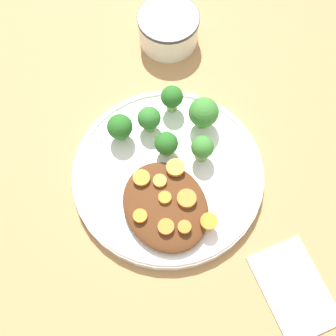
# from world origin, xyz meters

# --- Properties ---
(ground_plane) EXTENTS (4.00, 4.00, 0.00)m
(ground_plane) POSITION_xyz_m (0.00, 0.00, 0.00)
(ground_plane) COLOR tan
(plate) EXTENTS (0.28, 0.28, 0.02)m
(plate) POSITION_xyz_m (0.00, 0.00, 0.01)
(plate) COLOR white
(plate) RESTS_ON ground_plane
(dip_bowl) EXTENTS (0.10, 0.10, 0.06)m
(dip_bowl) POSITION_xyz_m (-0.23, 0.12, 0.03)
(dip_bowl) COLOR white
(dip_bowl) RESTS_ON ground_plane
(stew_mound) EXTENTS (0.14, 0.11, 0.02)m
(stew_mound) POSITION_xyz_m (0.05, -0.03, 0.03)
(stew_mound) COLOR #5B3319
(stew_mound) RESTS_ON plate
(broccoli_floret_0) EXTENTS (0.04, 0.04, 0.05)m
(broccoli_floret_0) POSITION_xyz_m (-0.08, 0.01, 0.04)
(broccoli_floret_0) COLOR #7FA85B
(broccoli_floret_0) RESTS_ON plate
(broccoli_floret_1) EXTENTS (0.04, 0.04, 0.06)m
(broccoli_floret_1) POSITION_xyz_m (-0.05, 0.08, 0.05)
(broccoli_floret_1) COLOR #759E51
(broccoli_floret_1) RESTS_ON plate
(broccoli_floret_2) EXTENTS (0.04, 0.04, 0.05)m
(broccoli_floret_2) POSITION_xyz_m (-0.08, -0.04, 0.05)
(broccoli_floret_2) COLOR #759E51
(broccoli_floret_2) RESTS_ON plate
(broccoli_floret_3) EXTENTS (0.03, 0.03, 0.05)m
(broccoli_floret_3) POSITION_xyz_m (-0.09, 0.05, 0.05)
(broccoli_floret_3) COLOR #7FA85B
(broccoli_floret_3) RESTS_ON plate
(broccoli_floret_4) EXTENTS (0.03, 0.03, 0.04)m
(broccoli_floret_4) POSITION_xyz_m (-0.03, 0.01, 0.04)
(broccoli_floret_4) COLOR #7FA85B
(broccoli_floret_4) RESTS_ON plate
(broccoli_floret_5) EXTENTS (0.03, 0.03, 0.05)m
(broccoli_floret_5) POSITION_xyz_m (0.00, 0.06, 0.05)
(broccoli_floret_5) COLOR #7FA85B
(broccoli_floret_5) RESTS_ON plate
(carrot_slice_0) EXTENTS (0.02, 0.02, 0.01)m
(carrot_slice_0) POSITION_xyz_m (0.10, 0.01, 0.04)
(carrot_slice_0) COLOR orange
(carrot_slice_0) RESTS_ON stew_mound
(carrot_slice_1) EXTENTS (0.02, 0.02, 0.01)m
(carrot_slice_1) POSITION_xyz_m (0.04, -0.03, 0.04)
(carrot_slice_1) COLOR orange
(carrot_slice_1) RESTS_ON stew_mound
(carrot_slice_2) EXTENTS (0.02, 0.02, 0.01)m
(carrot_slice_2) POSITION_xyz_m (0.02, -0.02, 0.04)
(carrot_slice_2) COLOR orange
(carrot_slice_2) RESTS_ON stew_mound
(carrot_slice_3) EXTENTS (0.02, 0.02, 0.00)m
(carrot_slice_3) POSITION_xyz_m (0.05, -0.07, 0.04)
(carrot_slice_3) COLOR orange
(carrot_slice_3) RESTS_ON stew_mound
(carrot_slice_4) EXTENTS (0.02, 0.02, 0.01)m
(carrot_slice_4) POSITION_xyz_m (0.09, -0.02, 0.04)
(carrot_slice_4) COLOR orange
(carrot_slice_4) RESTS_ON stew_mound
(carrot_slice_5) EXTENTS (0.03, 0.03, 0.01)m
(carrot_slice_5) POSITION_xyz_m (0.06, -0.00, 0.04)
(carrot_slice_5) COLOR orange
(carrot_slice_5) RESTS_ON stew_mound
(carrot_slice_6) EXTENTS (0.03, 0.03, 0.01)m
(carrot_slice_6) POSITION_xyz_m (0.01, 0.01, 0.04)
(carrot_slice_6) COLOR orange
(carrot_slice_6) RESTS_ON stew_mound
(carrot_slice_7) EXTENTS (0.02, 0.02, 0.01)m
(carrot_slice_7) POSITION_xyz_m (0.00, -0.04, 0.04)
(carrot_slice_7) COLOR orange
(carrot_slice_7) RESTS_ON stew_mound
(carrot_slice_8) EXTENTS (0.02, 0.02, 0.01)m
(carrot_slice_8) POSITION_xyz_m (0.08, -0.04, 0.04)
(carrot_slice_8) COLOR orange
(carrot_slice_8) RESTS_ON stew_mound
(napkin) EXTENTS (0.13, 0.09, 0.01)m
(napkin) POSITION_xyz_m (0.23, 0.08, 0.00)
(napkin) COLOR beige
(napkin) RESTS_ON ground_plane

